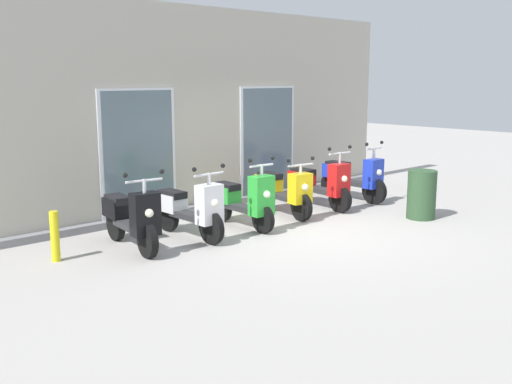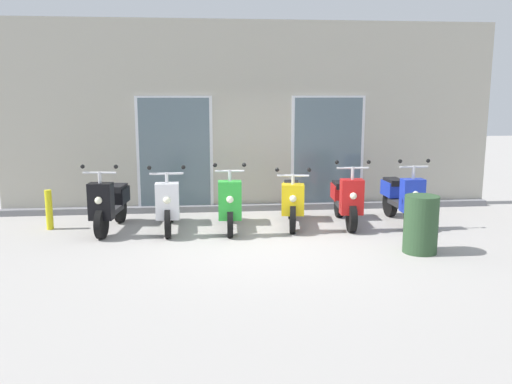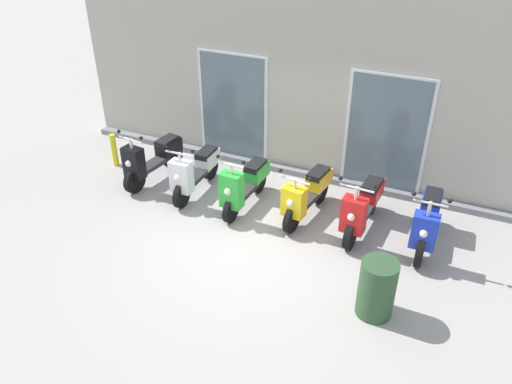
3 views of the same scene
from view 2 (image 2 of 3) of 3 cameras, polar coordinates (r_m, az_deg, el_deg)
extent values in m
plane|color=#A8A39E|center=(8.72, 1.16, -5.29)|extent=(40.00, 40.00, 0.00)
cube|color=#B2AD9E|center=(11.02, -0.48, 7.93)|extent=(9.89, 0.30, 3.76)
cube|color=slate|center=(11.01, -0.35, -1.63)|extent=(9.89, 0.20, 0.12)
cube|color=silver|center=(10.88, -8.54, 3.93)|extent=(1.50, 0.04, 2.30)
cube|color=slate|center=(10.85, -8.55, 3.92)|extent=(1.38, 0.02, 2.22)
cube|color=silver|center=(11.16, 7.54, 4.12)|extent=(1.50, 0.04, 2.30)
cube|color=slate|center=(11.14, 7.57, 4.11)|extent=(1.38, 0.02, 2.22)
cylinder|color=black|center=(9.22, -15.98, -3.21)|extent=(0.17, 0.51, 0.50)
cylinder|color=black|center=(10.27, -14.10, -1.74)|extent=(0.17, 0.51, 0.50)
cube|color=#2D2D30|center=(9.72, -15.01, -1.86)|extent=(0.35, 0.73, 0.09)
cube|color=black|center=(9.18, -16.02, -0.95)|extent=(0.41, 0.29, 0.61)
sphere|color=#F2EFCC|center=(9.05, -16.27, -0.87)|extent=(0.12, 0.12, 0.12)
cube|color=black|center=(10.12, -14.32, -0.32)|extent=(0.36, 0.55, 0.28)
cube|color=black|center=(10.06, -14.42, 0.42)|extent=(0.32, 0.51, 0.11)
cylinder|color=silver|center=(9.11, -16.14, 1.44)|extent=(0.06, 0.06, 0.21)
cylinder|color=silver|center=(9.10, -16.17, 1.96)|extent=(0.54, 0.11, 0.04)
sphere|color=black|center=(9.01, -14.55, 2.60)|extent=(0.07, 0.07, 0.07)
sphere|color=black|center=(9.17, -17.82, 2.57)|extent=(0.07, 0.07, 0.07)
cylinder|color=black|center=(9.02, -9.27, -3.24)|extent=(0.10, 0.51, 0.50)
cylinder|color=black|center=(10.11, -9.00, -1.74)|extent=(0.10, 0.51, 0.50)
cube|color=#2D2D30|center=(9.54, -9.15, -1.86)|extent=(0.27, 0.70, 0.09)
cube|color=white|center=(8.98, -9.33, -0.95)|extent=(0.38, 0.25, 0.60)
sphere|color=#F2EFCC|center=(8.84, -9.37, -0.86)|extent=(0.12, 0.12, 0.12)
cube|color=white|center=(9.96, -9.07, -0.50)|extent=(0.31, 0.52, 0.28)
cube|color=black|center=(9.90, -9.10, 0.25)|extent=(0.27, 0.48, 0.11)
cylinder|color=silver|center=(8.91, -9.40, 1.43)|extent=(0.06, 0.06, 0.20)
cylinder|color=silver|center=(8.90, -9.41, 1.92)|extent=(0.55, 0.04, 0.04)
sphere|color=black|center=(8.88, -7.67, 2.60)|extent=(0.07, 0.07, 0.07)
sphere|color=black|center=(8.90, -11.19, 2.52)|extent=(0.07, 0.07, 0.07)
cylinder|color=black|center=(8.96, -2.74, -3.33)|extent=(0.11, 0.47, 0.46)
cylinder|color=black|center=(10.03, -2.82, -1.84)|extent=(0.11, 0.47, 0.46)
cube|color=#2D2D30|center=(9.48, -2.79, -1.95)|extent=(0.29, 0.69, 0.09)
cube|color=green|center=(8.92, -2.77, -0.89)|extent=(0.39, 0.26, 0.64)
sphere|color=#F2EFCC|center=(8.79, -2.76, -0.80)|extent=(0.12, 0.12, 0.12)
cube|color=green|center=(9.88, -2.83, -0.43)|extent=(0.32, 0.53, 0.28)
cube|color=black|center=(9.81, -2.83, 0.33)|extent=(0.28, 0.49, 0.11)
cylinder|color=silver|center=(8.85, -2.79, 1.68)|extent=(0.06, 0.06, 0.21)
cylinder|color=silver|center=(8.84, -2.80, 2.22)|extent=(0.47, 0.06, 0.04)
sphere|color=black|center=(8.83, -1.26, 2.87)|extent=(0.07, 0.07, 0.07)
sphere|color=black|center=(8.82, -4.34, 2.84)|extent=(0.07, 0.07, 0.07)
cylinder|color=black|center=(9.23, 3.87, -2.82)|extent=(0.16, 0.51, 0.50)
cylinder|color=black|center=(10.28, 3.70, -1.44)|extent=(0.16, 0.51, 0.50)
cube|color=#2D2D30|center=(9.73, 3.79, -1.52)|extent=(0.35, 0.70, 0.09)
cube|color=yellow|center=(9.20, 3.89, -0.80)|extent=(0.41, 0.29, 0.53)
sphere|color=#F2EFCC|center=(9.06, 3.92, -0.71)|extent=(0.12, 0.12, 0.12)
cube|color=yellow|center=(10.12, 3.74, 0.05)|extent=(0.37, 0.56, 0.28)
cube|color=black|center=(10.06, 3.75, 0.79)|extent=(0.32, 0.51, 0.11)
cylinder|color=silver|center=(9.14, 3.92, 1.28)|extent=(0.06, 0.06, 0.19)
cylinder|color=silver|center=(9.13, 3.92, 1.73)|extent=(0.54, 0.11, 0.04)
sphere|color=black|center=(9.12, 5.62, 2.33)|extent=(0.07, 0.07, 0.07)
sphere|color=black|center=(9.11, 2.24, 2.36)|extent=(0.07, 0.07, 0.07)
cylinder|color=black|center=(9.42, 10.03, -2.71)|extent=(0.15, 0.50, 0.49)
cylinder|color=black|center=(10.51, 8.75, -1.30)|extent=(0.15, 0.50, 0.49)
cube|color=#2D2D30|center=(9.94, 9.37, -1.40)|extent=(0.31, 0.73, 0.09)
cube|color=red|center=(9.38, 10.05, -0.50)|extent=(0.40, 0.26, 0.61)
sphere|color=#F2EFCC|center=(9.25, 10.22, -0.41)|extent=(0.12, 0.12, 0.12)
cube|color=red|center=(10.37, 8.89, 0.03)|extent=(0.33, 0.54, 0.28)
cube|color=black|center=(10.30, 8.95, 0.76)|extent=(0.29, 0.50, 0.11)
cylinder|color=silver|center=(9.32, 10.13, 1.91)|extent=(0.06, 0.06, 0.23)
cylinder|color=silver|center=(9.30, 10.15, 2.51)|extent=(0.54, 0.07, 0.04)
sphere|color=black|center=(9.35, 11.79, 3.11)|extent=(0.07, 0.07, 0.07)
sphere|color=black|center=(9.24, 8.52, 3.12)|extent=(0.07, 0.07, 0.07)
cylinder|color=black|center=(9.79, 16.13, -2.39)|extent=(0.12, 0.52, 0.52)
cylinder|color=black|center=(10.76, 13.93, -1.14)|extent=(0.12, 0.52, 0.52)
cube|color=#2D2D30|center=(10.25, 15.01, -1.19)|extent=(0.27, 0.67, 0.09)
cube|color=#1E38C6|center=(9.75, 16.14, -0.34)|extent=(0.38, 0.25, 0.58)
sphere|color=#F2EFCC|center=(9.63, 16.46, -0.25)|extent=(0.12, 0.12, 0.12)
cube|color=#1E38C6|center=(10.61, 14.19, 0.36)|extent=(0.31, 0.53, 0.28)
cube|color=black|center=(10.55, 14.30, 1.07)|extent=(0.27, 0.48, 0.11)
cylinder|color=silver|center=(9.69, 16.26, 1.94)|extent=(0.06, 0.06, 0.25)
cylinder|color=silver|center=(9.67, 16.29, 2.56)|extent=(0.50, 0.04, 0.04)
sphere|color=black|center=(9.76, 17.68, 3.15)|extent=(0.07, 0.07, 0.07)
sphere|color=black|center=(9.57, 14.94, 3.15)|extent=(0.07, 0.07, 0.07)
cylinder|color=yellow|center=(10.10, -20.97, -1.76)|extent=(0.12, 0.12, 0.70)
cylinder|color=#2D4C2D|center=(8.42, 16.97, -3.27)|extent=(0.50, 0.50, 0.87)
camera|label=1|loc=(6.31, -79.03, 3.07)|focal=42.18mm
camera|label=3|loc=(5.22, 60.10, 37.41)|focal=35.47mm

